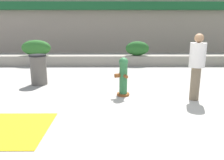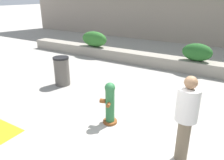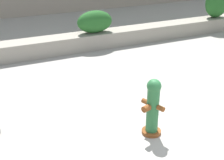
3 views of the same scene
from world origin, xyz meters
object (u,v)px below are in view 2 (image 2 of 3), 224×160
(hedge_bush_1, at_px, (197,52))
(trash_bin, at_px, (62,71))
(hedge_bush_0, at_px, (94,39))
(fire_hydrant, at_px, (110,103))
(pedestrian, at_px, (186,115))

(hedge_bush_1, relative_size, trash_bin, 1.16)
(hedge_bush_0, relative_size, trash_bin, 1.44)
(hedge_bush_0, xyz_separation_m, fire_hydrant, (4.05, -5.04, -0.33))
(hedge_bush_0, distance_m, fire_hydrant, 6.47)
(hedge_bush_0, height_order, pedestrian, pedestrian)
(hedge_bush_1, xyz_separation_m, pedestrian, (0.88, -5.42, 0.13))
(hedge_bush_1, bearing_deg, trash_bin, -134.67)
(hedge_bush_1, bearing_deg, pedestrian, -80.81)
(hedge_bush_1, xyz_separation_m, fire_hydrant, (-0.99, -5.04, -0.30))
(hedge_bush_1, relative_size, pedestrian, 0.68)
(trash_bin, bearing_deg, hedge_bush_0, 108.97)
(fire_hydrant, relative_size, pedestrian, 0.62)
(fire_hydrant, bearing_deg, hedge_bush_0, 128.84)
(fire_hydrant, xyz_separation_m, trash_bin, (-2.75, 1.25, -0.04))
(fire_hydrant, bearing_deg, pedestrian, -11.68)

